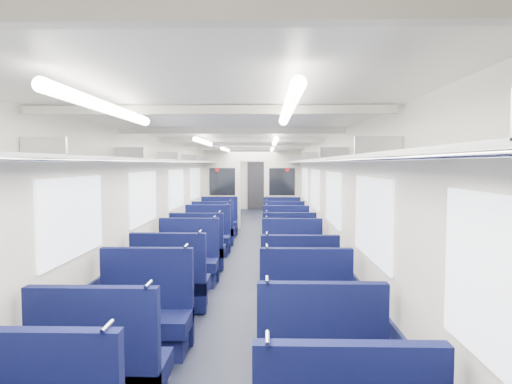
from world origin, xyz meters
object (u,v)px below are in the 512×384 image
(seat_9, at_px, (299,289))
(seat_17, at_px, (284,231))
(bulkhead, at_px, (252,187))
(seat_6, at_px, (144,320))
(seat_18, at_px, (219,224))
(seat_19, at_px, (282,225))
(seat_13, at_px, (289,251))
(seat_14, at_px, (207,239))
(seat_16, at_px, (214,231))
(seat_5, at_px, (319,368))
(seat_4, at_px, (101,375))
(seat_10, at_px, (188,264))
(seat_7, at_px, (307,320))
(seat_8, at_px, (171,286))
(seat_12, at_px, (198,251))
(seat_11, at_px, (292,265))
(end_door, at_px, (256,186))
(seat_15, at_px, (286,241))

(seat_9, distance_m, seat_17, 4.81)
(bulkhead, distance_m, seat_6, 8.43)
(seat_18, bearing_deg, seat_19, -3.42)
(seat_17, bearing_deg, seat_13, -90.00)
(seat_14, xyz_separation_m, seat_16, (0.00, 1.06, 0.00))
(seat_16, bearing_deg, seat_5, -76.22)
(seat_4, xyz_separation_m, seat_16, (0.00, 6.92, 0.00))
(seat_10, xyz_separation_m, seat_13, (1.66, 1.08, 0.00))
(seat_7, bearing_deg, seat_8, 143.95)
(bulkhead, distance_m, seat_5, 9.43)
(seat_7, xyz_separation_m, seat_10, (-1.66, 2.43, 0.00))
(seat_10, distance_m, seat_16, 3.31)
(seat_9, relative_size, seat_14, 1.00)
(seat_5, xyz_separation_m, seat_16, (-1.66, 6.77, 0.00))
(seat_4, xyz_separation_m, seat_8, (0.00, 2.38, 0.00))
(seat_10, height_order, seat_16, same)
(bulkhead, relative_size, seat_13, 2.59)
(seat_17, height_order, seat_18, same)
(seat_16, relative_size, seat_19, 1.00)
(seat_10, bearing_deg, seat_12, 90.00)
(seat_8, xyz_separation_m, seat_10, (0.00, 1.23, 0.00))
(seat_6, height_order, seat_10, same)
(seat_6, bearing_deg, seat_10, 90.00)
(seat_6, height_order, seat_7, same)
(seat_5, height_order, seat_7, same)
(seat_16, height_order, seat_19, same)
(seat_11, distance_m, seat_16, 3.71)
(seat_5, relative_size, seat_9, 1.00)
(end_door, height_order, seat_10, end_door)
(seat_10, bearing_deg, seat_19, 69.40)
(seat_5, height_order, seat_15, same)
(seat_9, relative_size, seat_19, 1.00)
(seat_17, bearing_deg, seat_15, -90.00)
(end_door, bearing_deg, seat_11, -85.82)
(seat_12, bearing_deg, bulkhead, 80.40)
(seat_9, bearing_deg, seat_13, 90.00)
(seat_16, bearing_deg, seat_19, 33.57)
(seat_10, distance_m, seat_19, 4.72)
(seat_7, bearing_deg, seat_4, -144.86)
(seat_5, distance_m, seat_7, 1.02)
(bulkhead, xyz_separation_m, seat_11, (0.83, -5.90, -0.90))
(seat_12, relative_size, seat_15, 1.00)
(seat_8, height_order, seat_13, same)
(seat_7, xyz_separation_m, seat_17, (0.00, 5.89, 0.00))
(seat_4, bearing_deg, seat_17, 76.76)
(seat_10, distance_m, seat_15, 2.68)
(end_door, relative_size, seat_8, 1.85)
(bulkhead, xyz_separation_m, seat_17, (0.83, -2.44, -0.90))
(bulkhead, bearing_deg, seat_5, -84.93)
(seat_19, bearing_deg, end_door, 96.82)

